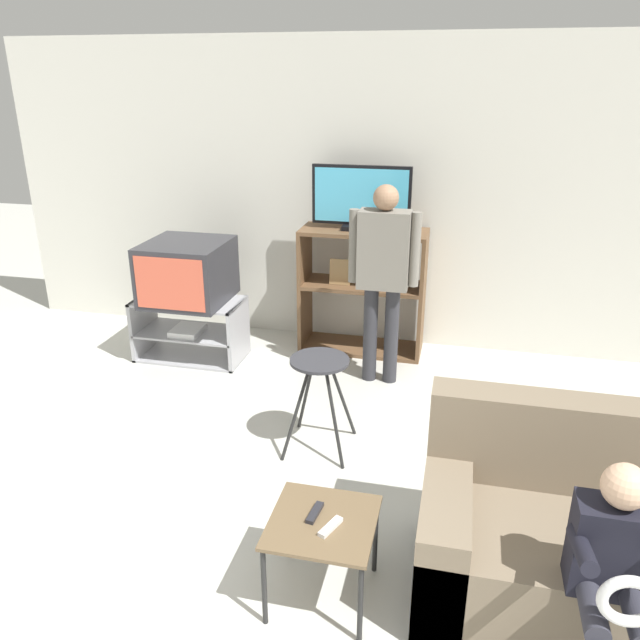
# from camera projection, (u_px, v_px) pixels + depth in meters

# --- Properties ---
(wall_back) EXTENTS (6.40, 0.06, 2.60)m
(wall_back) POSITION_uv_depth(u_px,v_px,m) (354.00, 197.00, 5.38)
(wall_back) COLOR silver
(wall_back) RESTS_ON ground_plane
(tv_stand) EXTENTS (0.91, 0.46, 0.52)m
(tv_stand) POSITION_uv_depth(u_px,v_px,m) (190.00, 330.00, 5.31)
(tv_stand) COLOR #A8A8AD
(tv_stand) RESTS_ON ground_plane
(television_main) EXTENTS (0.65, 0.68, 0.50)m
(television_main) POSITION_uv_depth(u_px,v_px,m) (187.00, 272.00, 5.12)
(television_main) COLOR #2D2D33
(television_main) RESTS_ON tv_stand
(media_shelf) EXTENTS (1.06, 0.42, 1.08)m
(media_shelf) POSITION_uv_depth(u_px,v_px,m) (362.00, 290.00, 5.37)
(media_shelf) COLOR brown
(media_shelf) RESTS_ON ground_plane
(television_flat) EXTENTS (0.82, 0.20, 0.52)m
(television_flat) POSITION_uv_depth(u_px,v_px,m) (361.00, 199.00, 5.09)
(television_flat) COLOR black
(television_flat) RESTS_ON media_shelf
(folding_stool) EXTENTS (0.42, 0.44, 0.64)m
(folding_stool) POSITION_uv_depth(u_px,v_px,m) (320.00, 375.00, 3.92)
(folding_stool) COLOR black
(folding_stool) RESTS_ON ground_plane
(snack_table) EXTENTS (0.47, 0.47, 0.43)m
(snack_table) POSITION_uv_depth(u_px,v_px,m) (323.00, 530.00, 2.80)
(snack_table) COLOR brown
(snack_table) RESTS_ON ground_plane
(remote_control_black) EXTENTS (0.05, 0.15, 0.02)m
(remote_control_black) POSITION_uv_depth(u_px,v_px,m) (315.00, 513.00, 2.81)
(remote_control_black) COLOR #232328
(remote_control_black) RESTS_ON snack_table
(remote_control_white) EXTENTS (0.09, 0.15, 0.02)m
(remote_control_white) POSITION_uv_depth(u_px,v_px,m) (331.00, 527.00, 2.72)
(remote_control_white) COLOR silver
(remote_control_white) RESTS_ON snack_table
(couch) EXTENTS (1.75, 0.82, 0.89)m
(couch) POSITION_uv_depth(u_px,v_px,m) (618.00, 549.00, 2.79)
(couch) COLOR #756651
(couch) RESTS_ON ground_plane
(person_standing_adult) EXTENTS (0.53, 0.20, 1.55)m
(person_standing_adult) POSITION_uv_depth(u_px,v_px,m) (383.00, 267.00, 4.67)
(person_standing_adult) COLOR #2D2D33
(person_standing_adult) RESTS_ON ground_plane
(person_seated_child) EXTENTS (0.33, 0.43, 0.99)m
(person_seated_child) POSITION_uv_depth(u_px,v_px,m) (615.00, 571.00, 2.28)
(person_seated_child) COLOR #2D2D38
(person_seated_child) RESTS_ON ground_plane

